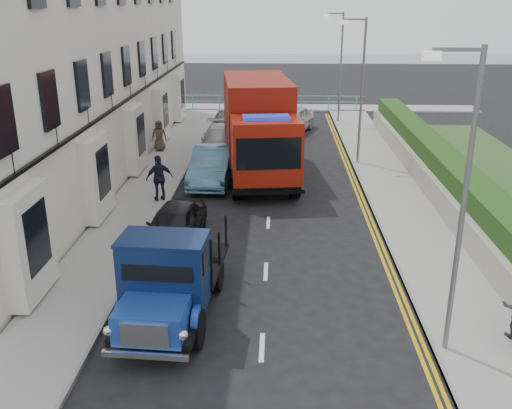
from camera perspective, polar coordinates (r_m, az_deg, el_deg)
The scene contains 20 objects.
ground at distance 15.70m, azimuth 0.82°, elevation -10.00°, with size 120.00×120.00×0.00m, color black.
pavement_west at distance 24.52m, azimuth -10.87°, elevation 1.12°, with size 2.40×38.00×0.12m, color gray.
pavement_east at distance 24.41m, azimuth 13.91°, elevation 0.80°, with size 2.60×38.00×0.12m, color gray.
promenade at distance 43.30m, azimuth 1.81°, elevation 9.65°, with size 30.00×2.50×0.12m, color gray.
sea_plane at distance 74.01m, azimuth 2.04°, elevation 13.93°, with size 120.00×120.00×0.00m, color slate.
terrace_west at distance 28.34m, azimuth -18.87°, elevation 17.63°, with size 6.31×30.20×14.25m.
garden_east at distance 24.62m, azimuth 18.43°, elevation 2.56°, with size 1.45×28.00×1.75m.
seafront_railing at distance 42.42m, azimuth 1.81°, elevation 10.15°, with size 13.00×0.08×1.11m.
lamp_near at distance 12.81m, azimuth 19.69°, elevation 1.28°, with size 1.23×0.18×7.00m.
lamp_mid at distance 28.13m, azimuth 10.34°, elevation 11.83°, with size 1.23×0.18×7.00m.
lamp_far at distance 37.98m, azimuth 8.31°, elevation 14.00°, with size 1.23×0.18×7.00m.
bedford_lorry at distance 14.42m, azimuth -8.87°, elevation -8.01°, with size 2.38×5.34×2.47m.
red_lorry at distance 26.25m, azimuth 0.25°, elevation 7.86°, with size 3.82×8.60×4.36m.
parked_car_front at distance 19.33m, azimuth -8.23°, elevation -2.03°, with size 1.58×3.92×1.33m, color black.
parked_car_mid at distance 25.56m, azimuth -4.40°, elevation 3.91°, with size 1.67×4.78×1.58m, color #548EB4.
parked_car_rear at distance 30.01m, azimuth -3.42°, elevation 6.32°, with size 2.13×5.25×1.52m, color #B0B0B5.
seafront_car_left at distance 36.04m, azimuth 0.56°, elevation 8.55°, with size 2.26×4.89×1.36m, color black.
seafront_car_right at distance 35.22m, azimuth 3.57°, elevation 8.43°, with size 1.89×4.69×1.60m, color #B4B3B8.
pedestrian_west_near at distance 23.13m, azimuth -9.63°, elevation 2.63°, with size 1.09×0.45×1.86m, color #1B1B31.
pedestrian_west_far at distance 30.92m, azimuth -9.67°, elevation 6.81°, with size 0.80×0.52×1.63m, color #453831.
Camera 1 is at (0.31, -13.59, 7.86)m, focal length 40.00 mm.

